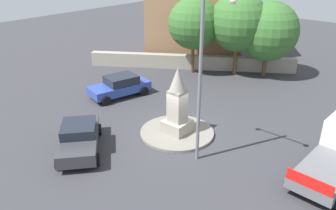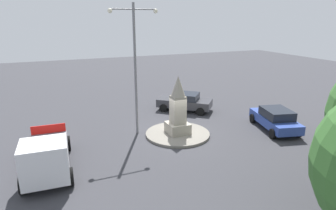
{
  "view_description": "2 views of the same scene",
  "coord_description": "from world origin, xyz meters",
  "px_view_note": "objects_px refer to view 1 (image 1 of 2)",
  "views": [
    {
      "loc": [
        -10.52,
        13.22,
        9.53
      ],
      "look_at": [
        0.08,
        0.7,
        2.02
      ],
      "focal_mm": 36.25,
      "sensor_mm": 36.0,
      "label": 1
    },
    {
      "loc": [
        -7.45,
        -15.96,
        7.38
      ],
      "look_at": [
        -0.47,
        0.51,
        1.97
      ],
      "focal_mm": 30.91,
      "sensor_mm": 36.0,
      "label": 2
    }
  ],
  "objects_px": {
    "car_blue_waiting": "(120,86)",
    "tree_far_corner": "(238,22)",
    "monument": "(177,105)",
    "car_dark_grey_passing": "(79,137)",
    "streetlamp": "(201,64)",
    "tree_mid_cluster": "(269,31)",
    "tree_near_wall": "(194,24)"
  },
  "relations": [
    {
      "from": "car_dark_grey_passing",
      "to": "tree_mid_cluster",
      "type": "distance_m",
      "value": 17.36
    },
    {
      "from": "streetlamp",
      "to": "tree_far_corner",
      "type": "relative_size",
      "value": 1.24
    },
    {
      "from": "monument",
      "to": "tree_near_wall",
      "type": "relative_size",
      "value": 0.61
    },
    {
      "from": "monument",
      "to": "tree_near_wall",
      "type": "xyz_separation_m",
      "value": [
        5.71,
        -9.18,
        2.34
      ]
    },
    {
      "from": "monument",
      "to": "tree_far_corner",
      "type": "xyz_separation_m",
      "value": [
        2.74,
        -11.1,
        2.52
      ]
    },
    {
      "from": "streetlamp",
      "to": "car_blue_waiting",
      "type": "bearing_deg",
      "value": -18.69
    },
    {
      "from": "car_dark_grey_passing",
      "to": "car_blue_waiting",
      "type": "bearing_deg",
      "value": -58.93
    },
    {
      "from": "tree_mid_cluster",
      "to": "tree_far_corner",
      "type": "bearing_deg",
      "value": 32.93
    },
    {
      "from": "car_blue_waiting",
      "to": "tree_mid_cluster",
      "type": "bearing_deg",
      "value": -118.57
    },
    {
      "from": "streetlamp",
      "to": "monument",
      "type": "bearing_deg",
      "value": -29.47
    },
    {
      "from": "streetlamp",
      "to": "tree_far_corner",
      "type": "xyz_separation_m",
      "value": [
        5.09,
        -12.42,
        -0.64
      ]
    },
    {
      "from": "car_blue_waiting",
      "to": "monument",
      "type": "bearing_deg",
      "value": 165.57
    },
    {
      "from": "monument",
      "to": "streetlamp",
      "type": "bearing_deg",
      "value": 150.53
    },
    {
      "from": "tree_near_wall",
      "to": "tree_far_corner",
      "type": "distance_m",
      "value": 3.54
    },
    {
      "from": "streetlamp",
      "to": "tree_far_corner",
      "type": "bearing_deg",
      "value": -67.73
    },
    {
      "from": "monument",
      "to": "tree_far_corner",
      "type": "relative_size",
      "value": 0.57
    },
    {
      "from": "car_blue_waiting",
      "to": "car_dark_grey_passing",
      "type": "bearing_deg",
      "value": 121.07
    },
    {
      "from": "car_blue_waiting",
      "to": "tree_mid_cluster",
      "type": "distance_m",
      "value": 12.54
    },
    {
      "from": "tree_mid_cluster",
      "to": "monument",
      "type": "bearing_deg",
      "value": 93.36
    },
    {
      "from": "tree_mid_cluster",
      "to": "car_blue_waiting",
      "type": "bearing_deg",
      "value": 61.43
    },
    {
      "from": "car_dark_grey_passing",
      "to": "tree_mid_cluster",
      "type": "xyz_separation_m",
      "value": [
        -2.05,
        -16.99,
        2.92
      ]
    },
    {
      "from": "streetlamp",
      "to": "car_dark_grey_passing",
      "type": "height_order",
      "value": "streetlamp"
    },
    {
      "from": "monument",
      "to": "tree_far_corner",
      "type": "height_order",
      "value": "tree_far_corner"
    },
    {
      "from": "monument",
      "to": "car_blue_waiting",
      "type": "xyz_separation_m",
      "value": [
        6.56,
        -1.69,
        -1.03
      ]
    },
    {
      "from": "monument",
      "to": "car_dark_grey_passing",
      "type": "relative_size",
      "value": 0.84
    },
    {
      "from": "streetlamp",
      "to": "tree_near_wall",
      "type": "xyz_separation_m",
      "value": [
        8.06,
        -10.5,
        -0.82
      ]
    },
    {
      "from": "car_blue_waiting",
      "to": "tree_far_corner",
      "type": "distance_m",
      "value": 10.76
    },
    {
      "from": "streetlamp",
      "to": "tree_far_corner",
      "type": "height_order",
      "value": "streetlamp"
    },
    {
      "from": "tree_near_wall",
      "to": "tree_far_corner",
      "type": "height_order",
      "value": "tree_far_corner"
    },
    {
      "from": "tree_near_wall",
      "to": "streetlamp",
      "type": "bearing_deg",
      "value": 127.5
    },
    {
      "from": "monument",
      "to": "streetlamp",
      "type": "distance_m",
      "value": 4.15
    },
    {
      "from": "car_dark_grey_passing",
      "to": "tree_near_wall",
      "type": "relative_size",
      "value": 0.72
    }
  ]
}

